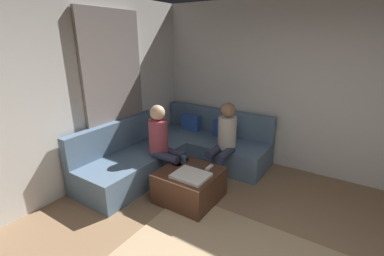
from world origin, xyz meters
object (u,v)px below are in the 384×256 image
(ottoman, at_px, (190,185))
(game_remote, at_px, (209,167))
(coffee_mug, at_px, (184,159))
(person_on_couch_side, at_px, (164,142))
(person_on_couch_back, at_px, (224,139))
(sectional_couch, at_px, (178,151))

(ottoman, bearing_deg, game_remote, 50.71)
(coffee_mug, relative_size, person_on_couch_side, 0.08)
(ottoman, height_order, coffee_mug, coffee_mug)
(coffee_mug, relative_size, person_on_couch_back, 0.08)
(coffee_mug, xyz_separation_m, game_remote, (0.40, 0.04, -0.04))
(ottoman, xyz_separation_m, game_remote, (0.18, 0.22, 0.22))
(sectional_couch, bearing_deg, person_on_couch_side, -74.66)
(coffee_mug, distance_m, game_remote, 0.40)
(coffee_mug, distance_m, person_on_couch_side, 0.39)
(sectional_couch, xyz_separation_m, game_remote, (0.88, -0.48, 0.15))
(ottoman, height_order, game_remote, game_remote)
(coffee_mug, distance_m, person_on_couch_back, 0.70)
(sectional_couch, height_order, ottoman, sectional_couch)
(person_on_couch_side, bearing_deg, ottoman, 73.95)
(person_on_couch_back, distance_m, person_on_couch_side, 0.90)
(sectional_couch, height_order, person_on_couch_side, person_on_couch_side)
(game_remote, xyz_separation_m, person_on_couch_side, (-0.74, -0.06, 0.23))
(coffee_mug, bearing_deg, person_on_couch_back, 59.04)
(game_remote, xyz_separation_m, person_on_couch_back, (-0.06, 0.53, 0.23))
(sectional_couch, height_order, person_on_couch_back, person_on_couch_back)
(person_on_couch_back, bearing_deg, game_remote, 95.97)
(coffee_mug, bearing_deg, game_remote, 5.71)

